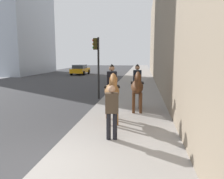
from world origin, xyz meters
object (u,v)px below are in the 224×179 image
pedestrian_greeting (112,109)px  traffic_light_near_curb (97,58)px  mounted_horse_far (137,86)px  car_near_lane (80,69)px  mounted_horse_near (112,90)px

pedestrian_greeting → traffic_light_near_curb: (7.08, 1.93, 1.47)m
mounted_horse_far → pedestrian_greeting: mounted_horse_far is taller
pedestrian_greeting → car_near_lane: pedestrian_greeting is taller
pedestrian_greeting → car_near_lane: size_ratio=0.38×
mounted_horse_near → pedestrian_greeting: mounted_horse_near is taller
car_near_lane → pedestrian_greeting: bearing=-161.1°
mounted_horse_far → car_near_lane: bearing=-160.7°
mounted_horse_far → traffic_light_near_curb: 4.43m
pedestrian_greeting → traffic_light_near_curb: bearing=6.1°
mounted_horse_near → mounted_horse_far: size_ratio=1.03×
mounted_horse_near → pedestrian_greeting: 1.85m
mounted_horse_far → traffic_light_near_curb: bearing=-145.7°
car_near_lane → traffic_light_near_curb: (-17.94, -6.29, 1.82)m
car_near_lane → mounted_horse_near: bearing=-160.3°
pedestrian_greeting → traffic_light_near_curb: traffic_light_near_curb is taller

